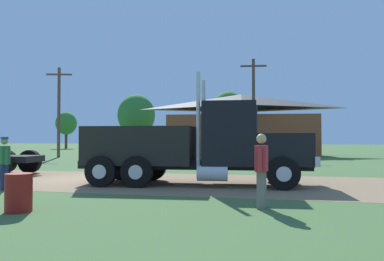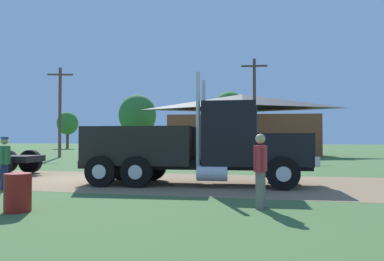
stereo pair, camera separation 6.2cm
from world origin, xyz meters
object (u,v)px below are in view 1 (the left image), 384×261
visitor_standing_near (4,161)px  visitor_walking_mid (261,168)px  steel_barrel (19,193)px  utility_pole_near (59,110)px  truck_foreground_white (195,146)px  shed_building (241,126)px  utility_pole_far (254,105)px

visitor_standing_near → visitor_walking_mid: bearing=-10.1°
steel_barrel → utility_pole_near: utility_pole_near is taller
truck_foreground_white → shed_building: (-0.30, 23.56, 1.55)m
visitor_standing_near → utility_pole_near: bearing=117.8°
steel_barrel → utility_pole_far: bearing=80.8°
truck_foreground_white → utility_pole_far: utility_pole_far is taller
truck_foreground_white → shed_building: shed_building is taller
truck_foreground_white → shed_building: size_ratio=0.55×
utility_pole_near → utility_pole_far: size_ratio=0.94×
truck_foreground_white → steel_barrel: 6.40m
visitor_standing_near → utility_pole_near: 21.53m
truck_foreground_white → utility_pole_far: 19.09m
steel_barrel → visitor_standing_near: bearing=133.2°
steel_barrel → shed_building: size_ratio=0.06×
visitor_standing_near → shed_building: shed_building is taller
utility_pole_near → visitor_walking_mid: bearing=-48.3°
steel_barrel → utility_pole_near: 25.60m
utility_pole_near → utility_pole_far: 16.94m
utility_pole_far → visitor_standing_near: bearing=-107.7°
steel_barrel → shed_building: (2.51, 29.24, 2.48)m
shed_building → utility_pole_far: (1.45, -4.77, 1.56)m
visitor_standing_near → utility_pole_near: (-9.91, 18.83, 3.26)m
truck_foreground_white → utility_pole_far: (1.16, 18.80, 3.11)m
visitor_standing_near → steel_barrel: visitor_standing_near is taller
steel_barrel → utility_pole_far: utility_pole_far is taller
visitor_standing_near → utility_pole_far: bearing=72.3°
visitor_standing_near → shed_building: (5.37, 26.20, 1.98)m
utility_pole_near → truck_foreground_white: bearing=-46.1°
steel_barrel → utility_pole_far: size_ratio=0.10×
visitor_walking_mid → utility_pole_near: (-18.05, 20.28, 3.25)m
truck_foreground_white → steel_barrel: bearing=-116.3°
visitor_walking_mid → utility_pole_far: bearing=93.3°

